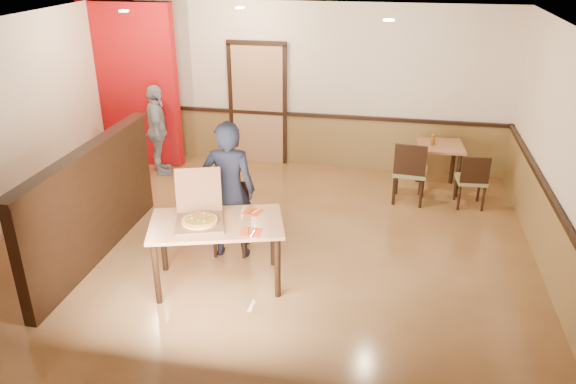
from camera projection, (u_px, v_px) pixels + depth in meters
name	position (u px, v px, depth m)	size (l,w,h in m)	color
floor	(256.00, 262.00, 7.03)	(7.00, 7.00, 0.00)	#A97342
ceiling	(250.00, 33.00, 5.88)	(7.00, 7.00, 0.00)	black
wall_back	(303.00, 87.00, 9.59)	(7.00, 7.00, 0.00)	#F7E1C1
wainscot_back	(303.00, 140.00, 9.95)	(7.00, 0.04, 0.90)	olive
chair_rail_back	(303.00, 115.00, 9.74)	(7.00, 0.06, 0.06)	black
wainscot_right	(558.00, 259.00, 6.24)	(0.04, 7.00, 0.90)	olive
chair_rail_right	(564.00, 221.00, 6.05)	(0.06, 7.00, 0.06)	black
back_door	(258.00, 105.00, 9.84)	(0.90, 0.06, 2.10)	tan
booth_partition	(93.00, 203.00, 6.90)	(0.20, 3.10, 1.44)	black
red_accent_panel	(133.00, 86.00, 9.65)	(1.60, 0.20, 2.78)	#AF0C10
spot_a	(124.00, 11.00, 7.90)	(0.14, 0.14, 0.02)	#FFE3B2
spot_b	(240.00, 8.00, 8.27)	(0.14, 0.14, 0.02)	#FFE3B2
spot_c	(389.00, 20.00, 6.99)	(0.14, 0.14, 0.02)	#FFE3B2
main_table	(217.00, 231.00, 6.34)	(1.66, 1.23, 0.80)	#B87A4D
diner_chair	(231.00, 214.00, 7.17)	(0.50, 0.50, 0.90)	olive
side_chair_left	(410.00, 170.00, 8.42)	(0.53, 0.53, 0.99)	olive
side_chair_right	(472.00, 179.00, 8.30)	(0.45, 0.45, 0.85)	olive
side_table	(439.00, 155.00, 8.88)	(0.75, 0.75, 0.75)	#B87A4D
diner	(229.00, 191.00, 6.87)	(0.65, 0.43, 1.77)	black
passerby	(157.00, 131.00, 9.41)	(0.90, 0.38, 1.54)	gray
pizza_box	(200.00, 217.00, 6.26)	(0.69, 0.75, 0.55)	brown
pizza	(200.00, 221.00, 6.22)	(0.40, 0.40, 0.03)	#F09C57
napkin_near	(251.00, 232.00, 6.08)	(0.23, 0.23, 0.01)	#DD3F0F
napkin_far	(253.00, 212.00, 6.53)	(0.24, 0.24, 0.01)	#DD3F0F
condiment	(433.00, 140.00, 8.78)	(0.06, 0.06, 0.16)	#905B1A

